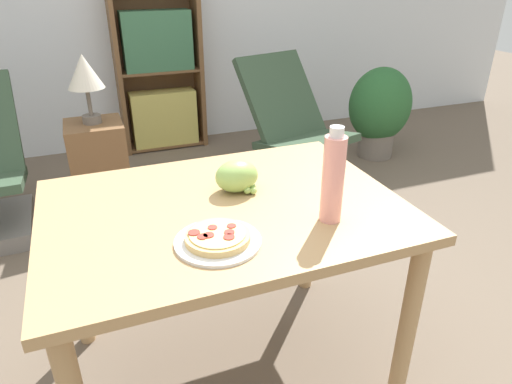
{
  "coord_description": "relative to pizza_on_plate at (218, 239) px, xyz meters",
  "views": [
    {
      "loc": [
        -0.43,
        -1.37,
        1.44
      ],
      "look_at": [
        0.04,
        -0.17,
        0.79
      ],
      "focal_mm": 32.0,
      "sensor_mm": 36.0,
      "label": 1
    }
  ],
  "objects": [
    {
      "name": "ground_plane",
      "position": [
        0.14,
        0.32,
        -0.75
      ],
      "size": [
        14.0,
        14.0,
        0.0
      ],
      "primitive_type": "plane",
      "color": "brown"
    },
    {
      "name": "dining_table",
      "position": [
        0.08,
        0.21,
        -0.12
      ],
      "size": [
        1.15,
        0.85,
        0.73
      ],
      "color": "tan",
      "rests_on": "ground_plane"
    },
    {
      "name": "pizza_on_plate",
      "position": [
        0.0,
        0.0,
        0.0
      ],
      "size": [
        0.25,
        0.25,
        0.04
      ],
      "color": "white",
      "rests_on": "dining_table"
    },
    {
      "name": "grape_bunch",
      "position": [
        0.16,
        0.3,
        0.04
      ],
      "size": [
        0.15,
        0.12,
        0.11
      ],
      "color": "#93BC5B",
      "rests_on": "dining_table"
    },
    {
      "name": "drink_bottle",
      "position": [
        0.36,
        0.01,
        0.13
      ],
      "size": [
        0.07,
        0.07,
        0.3
      ],
      "color": "pink",
      "rests_on": "dining_table"
    },
    {
      "name": "lounge_chair_far",
      "position": [
        1.07,
        1.68,
        -0.46
      ],
      "size": [
        0.72,
        0.88,
        0.88
      ],
      "rotation": [
        0.0,
        0.0,
        0.28
      ],
      "color": "slate",
      "rests_on": "ground_plane"
    },
    {
      "name": "bookshelf",
      "position": [
        0.34,
        2.79,
        -0.14
      ],
      "size": [
        0.7,
        0.26,
        1.31
      ],
      "color": "brown",
      "rests_on": "ground_plane"
    },
    {
      "name": "side_table",
      "position": [
        -0.26,
        1.78,
        -0.46
      ],
      "size": [
        0.34,
        0.34,
        0.58
      ],
      "color": "brown",
      "rests_on": "ground_plane"
    },
    {
      "name": "table_lamp",
      "position": [
        -0.26,
        1.78,
        0.12
      ],
      "size": [
        0.21,
        0.21,
        0.41
      ],
      "color": "#665B51",
      "rests_on": "side_table"
    },
    {
      "name": "potted_plant_floor",
      "position": [
        1.93,
        1.93,
        -0.35
      ],
      "size": [
        0.52,
        0.44,
        0.73
      ],
      "color": "#70665B",
      "rests_on": "ground_plane"
    }
  ]
}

